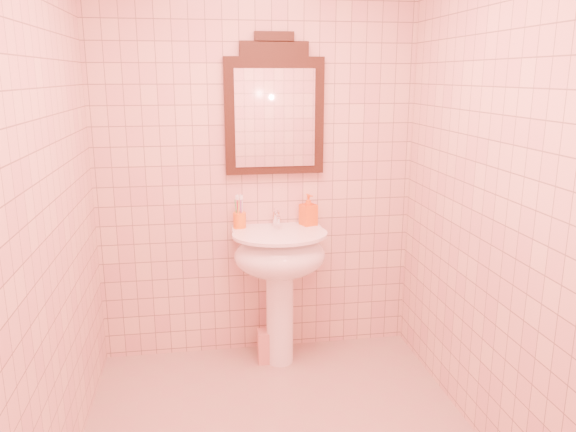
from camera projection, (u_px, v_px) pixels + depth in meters
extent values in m
cube|color=beige|center=(257.00, 164.00, 3.51)|extent=(2.00, 0.02, 2.50)
cylinder|color=white|center=(280.00, 310.00, 3.53)|extent=(0.17, 0.17, 0.70)
ellipsoid|color=white|center=(280.00, 256.00, 3.42)|extent=(0.56, 0.46, 0.28)
cube|color=white|center=(276.00, 230.00, 3.55)|extent=(0.56, 0.15, 0.05)
cylinder|color=white|center=(280.00, 234.00, 3.39)|extent=(0.58, 0.58, 0.02)
cylinder|color=white|center=(276.00, 219.00, 3.54)|extent=(0.04, 0.04, 0.09)
cylinder|color=white|center=(277.00, 216.00, 3.47)|extent=(0.02, 0.10, 0.02)
cylinder|color=white|center=(278.00, 221.00, 3.43)|extent=(0.02, 0.02, 0.04)
cube|color=white|center=(276.00, 210.00, 3.53)|extent=(0.02, 0.07, 0.01)
cube|color=black|center=(275.00, 116.00, 3.43)|extent=(0.61, 0.05, 0.71)
cube|color=black|center=(274.00, 49.00, 3.33)|extent=(0.41, 0.05, 0.09)
cube|color=black|center=(274.00, 37.00, 3.32)|extent=(0.24, 0.05, 0.06)
cube|color=white|center=(275.00, 118.00, 3.40)|extent=(0.49, 0.01, 0.59)
cylinder|color=orange|center=(240.00, 220.00, 3.49)|extent=(0.08, 0.08, 0.10)
cylinder|color=silver|center=(242.00, 214.00, 3.48)|extent=(0.01, 0.01, 0.18)
cylinder|color=#338CD8|center=(241.00, 213.00, 3.50)|extent=(0.01, 0.01, 0.18)
cylinder|color=#E5334C|center=(238.00, 213.00, 3.50)|extent=(0.01, 0.01, 0.18)
cylinder|color=#3FBF59|center=(237.00, 214.00, 3.48)|extent=(0.01, 0.01, 0.18)
cylinder|color=#D8CC4C|center=(238.00, 214.00, 3.47)|extent=(0.01, 0.01, 0.18)
cylinder|color=purple|center=(241.00, 214.00, 3.47)|extent=(0.01, 0.01, 0.18)
imported|color=#E35913|center=(308.00, 210.00, 3.55)|extent=(0.12, 0.12, 0.20)
cube|color=tan|center=(271.00, 346.00, 3.60)|extent=(0.17, 0.12, 0.21)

